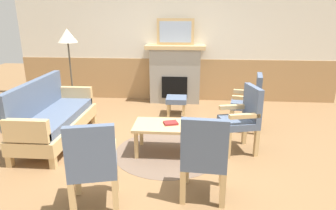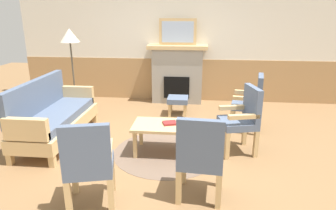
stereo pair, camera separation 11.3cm
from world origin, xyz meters
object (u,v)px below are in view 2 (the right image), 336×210
at_px(armchair_front_center, 89,161).
at_px(floor_lamp_by_couch, 70,41).
at_px(coffee_table, 166,128).
at_px(armchair_near_fireplace, 243,117).
at_px(armchair_front_left, 200,154).
at_px(couch, 54,117).
at_px(armchair_by_window_left, 251,100).
at_px(footstool, 178,101).
at_px(book_on_table, 170,123).
at_px(framed_picture, 178,32).
at_px(fireplace, 177,74).

bearing_deg(armchair_front_center, floor_lamp_by_couch, 115.05).
relative_size(coffee_table, armchair_near_fireplace, 0.98).
bearing_deg(coffee_table, armchair_front_left, -65.98).
relative_size(armchair_front_left, armchair_front_center, 1.00).
bearing_deg(coffee_table, armchair_near_fireplace, 8.12).
relative_size(couch, armchair_by_window_left, 1.84).
bearing_deg(floor_lamp_by_couch, armchair_near_fireplace, -23.74).
height_order(footstool, armchair_near_fireplace, armchair_near_fireplace).
height_order(coffee_table, armchair_by_window_left, armchair_by_window_left).
distance_m(couch, armchair_front_left, 2.67).
bearing_deg(book_on_table, floor_lamp_by_couch, 143.83).
bearing_deg(armchair_by_window_left, coffee_table, -142.84).
xyz_separation_m(framed_picture, footstool, (0.08, -0.88, -1.28)).
bearing_deg(couch, coffee_table, -8.02).
distance_m(fireplace, couch, 2.93).
relative_size(framed_picture, armchair_by_window_left, 0.82).
bearing_deg(footstool, couch, -142.43).
height_order(book_on_table, armchair_near_fireplace, armchair_near_fireplace).
xyz_separation_m(footstool, floor_lamp_by_couch, (-2.03, -0.18, 1.17)).
xyz_separation_m(couch, coffee_table, (1.82, -0.26, -0.01)).
relative_size(couch, armchair_front_center, 1.84).
xyz_separation_m(couch, armchair_front_left, (2.30, -1.34, 0.14)).
bearing_deg(armchair_front_center, footstool, 77.13).
xyz_separation_m(footstool, armchair_front_left, (0.44, -2.77, 0.25)).
bearing_deg(coffee_table, framed_picture, 90.83).
height_order(armchair_near_fireplace, armchair_front_center, same).
relative_size(couch, coffee_table, 1.88).
distance_m(armchair_near_fireplace, floor_lamp_by_couch, 3.48).
xyz_separation_m(armchair_near_fireplace, armchair_by_window_left, (0.25, 0.86, 0.00)).
bearing_deg(floor_lamp_by_couch, armchair_front_left, -46.38).
bearing_deg(framed_picture, armchair_near_fireplace, -65.00).
bearing_deg(armchair_front_center, book_on_table, 62.96).
relative_size(armchair_near_fireplace, armchair_front_center, 1.00).
xyz_separation_m(book_on_table, armchair_by_window_left, (1.29, 0.99, 0.08)).
height_order(framed_picture, armchair_front_center, framed_picture).
height_order(framed_picture, coffee_table, framed_picture).
bearing_deg(armchair_near_fireplace, book_on_table, -172.70).
xyz_separation_m(fireplace, armchair_near_fireplace, (1.13, -2.41, -0.11)).
distance_m(coffee_table, armchair_near_fireplace, 1.11).
xyz_separation_m(coffee_table, armchair_front_left, (0.48, -1.08, 0.15)).
relative_size(framed_picture, couch, 0.44).
height_order(book_on_table, armchair_by_window_left, armchair_by_window_left).
relative_size(armchair_by_window_left, armchair_front_center, 1.00).
distance_m(fireplace, armchair_front_center, 3.96).
distance_m(armchair_front_left, armchair_front_center, 1.16).
distance_m(book_on_table, armchair_front_left, 1.19).
relative_size(coffee_table, armchair_front_left, 0.98).
distance_m(armchair_by_window_left, floor_lamp_by_couch, 3.48).
distance_m(armchair_front_left, floor_lamp_by_couch, 3.69).
bearing_deg(armchair_front_left, book_on_table, 111.54).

